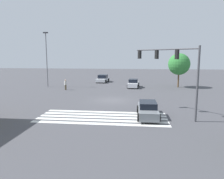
% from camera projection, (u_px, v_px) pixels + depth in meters
% --- Properties ---
extents(ground_plane, '(134.27, 134.27, 0.00)m').
position_uv_depth(ground_plane, '(112.00, 100.00, 27.41)').
color(ground_plane, '#47474C').
extents(crosswalk_markings, '(11.68, 4.40, 0.01)m').
position_uv_depth(crosswalk_markings, '(102.00, 117.00, 19.84)').
color(crosswalk_markings, silver).
rests_on(crosswalk_markings, ground_plane).
extents(traffic_signal_mast, '(5.15, 5.15, 6.38)m').
position_uv_depth(traffic_signal_mast, '(173.00, 64.00, 19.78)').
color(traffic_signal_mast, '#47474C').
rests_on(traffic_signal_mast, ground_plane).
extents(car_0, '(2.12, 4.38, 1.50)m').
position_uv_depth(car_0, '(133.00, 84.00, 38.56)').
color(car_0, silver).
rests_on(car_0, ground_plane).
extents(car_1, '(2.43, 4.83, 1.56)m').
position_uv_depth(car_1, '(103.00, 79.00, 46.51)').
color(car_1, silver).
rests_on(car_1, ground_plane).
extents(car_2, '(1.98, 4.75, 1.45)m').
position_uv_depth(car_2, '(148.00, 110.00, 19.88)').
color(car_2, gray).
rests_on(car_2, ground_plane).
extents(pedestrian, '(0.40, 0.41, 1.71)m').
position_uv_depth(pedestrian, '(66.00, 84.00, 35.75)').
color(pedestrian, brown).
rests_on(pedestrian, ground_plane).
extents(street_light_pole_b, '(0.80, 0.36, 9.63)m').
position_uv_depth(street_light_pole_b, '(47.00, 55.00, 38.43)').
color(street_light_pole_b, slate).
rests_on(street_light_pole_b, ground_plane).
extents(tree_corner_a, '(3.79, 3.79, 6.00)m').
position_uv_depth(tree_corner_a, '(179.00, 64.00, 38.22)').
color(tree_corner_a, brown).
rests_on(tree_corner_a, ground_plane).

